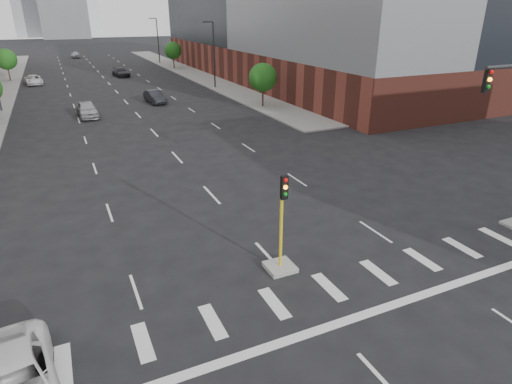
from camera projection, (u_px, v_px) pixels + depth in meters
sidewalk_left_far at (3, 82)px, 67.13m from camera, size 5.00×92.00×0.15m
sidewalk_right_far at (188, 72)px, 78.69m from camera, size 5.00×92.00×0.15m
building_right_main at (296, 7)px, 68.31m from camera, size 24.00×70.00×22.00m
median_traffic_signal at (281, 250)px, 18.18m from camera, size 1.20×1.20×4.40m
streetlight_right_a at (213, 52)px, 60.27m from camera, size 1.60×0.22×9.07m
streetlight_right_b at (157, 39)px, 89.53m from camera, size 1.60×0.22×9.07m
tree_left_far at (6, 59)px, 67.06m from camera, size 3.20×3.20×4.85m
tree_right_near at (263, 77)px, 48.58m from camera, size 3.20×3.20×4.85m
tree_right_far at (173, 51)px, 82.03m from camera, size 3.20×3.20×4.85m
car_near_left at (87, 109)px, 44.96m from camera, size 2.10×4.88×1.64m
car_mid_right at (155, 97)px, 51.96m from camera, size 2.03×4.68×1.50m
car_far_left at (34, 80)px, 65.15m from camera, size 2.79×5.18×1.38m
car_deep_right at (121, 72)px, 73.11m from camera, size 2.75×5.24×1.45m
car_distant at (76, 55)px, 102.72m from camera, size 2.05×4.47×1.49m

